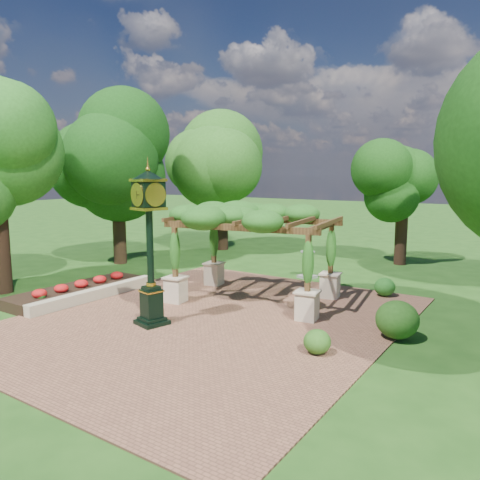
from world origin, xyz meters
The scene contains 13 objects.
ground centered at (0.00, 0.00, 0.00)m, with size 120.00×120.00×0.00m, color #1E4714.
brick_plaza centered at (0.00, 1.00, 0.02)m, with size 10.00×12.00×0.04m, color brown.
border_wall centered at (-4.60, 0.50, 0.20)m, with size 0.35×5.00×0.40m, color #C6B793.
flower_bed centered at (-5.50, 0.50, 0.18)m, with size 1.50×5.00×0.36m, color red.
pedestal_clock centered at (-1.10, -0.36, 2.64)m, with size 1.06×1.06×4.42m.
pergola centered at (-0.06, 3.46, 2.71)m, with size 5.67×4.04×3.29m.
sundial centered at (-0.09, 7.64, 0.49)m, with size 0.75×0.75×1.12m.
shrub_front centered at (3.72, 0.23, 0.33)m, with size 0.65×0.65×0.59m, color #2A5719.
shrub_mid centered at (4.99, 2.34, 0.54)m, with size 1.10×1.10×0.99m, color #224C15.
shrub_back centered at (3.47, 6.39, 0.36)m, with size 0.71×0.71×0.64m, color #21601B.
tree_west_near centered at (-8.93, 5.53, 5.06)m, with size 4.00×4.00×7.37m.
tree_west_far centered at (-7.31, 11.58, 5.80)m, with size 4.27×4.27×8.46m.
tree_north centered at (2.29, 12.71, 4.00)m, with size 3.01×3.01×5.85m.
Camera 1 is at (8.09, -9.60, 4.29)m, focal length 35.00 mm.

